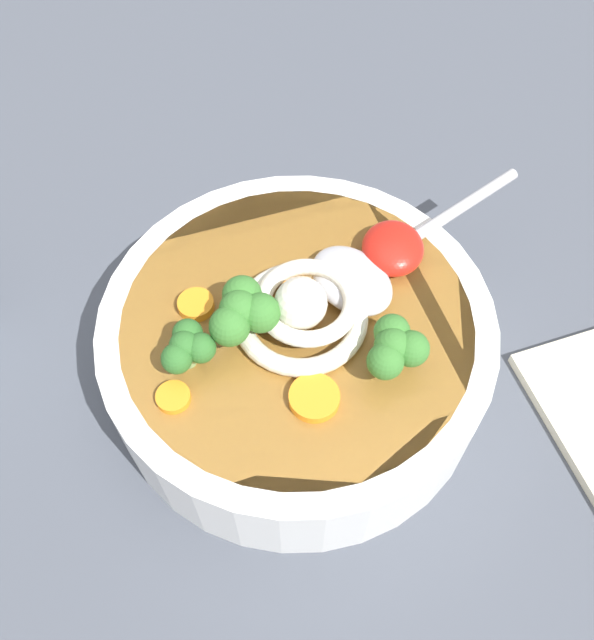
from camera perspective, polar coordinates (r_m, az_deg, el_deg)
The scene contains 12 objects.
table_slab at distance 50.42cm, azimuth 3.26°, elevation -2.70°, with size 135.56×135.56×3.31cm, color #474C56.
soup_bowl at distance 44.71cm, azimuth 0.00°, elevation -2.23°, with size 25.05×25.05×6.55cm.
noodle_pile at distance 41.07cm, azimuth 0.47°, elevation 0.85°, with size 9.12×8.94×3.66cm.
soup_spoon at distance 43.67cm, azimuth 6.02°, elevation 4.46°, with size 14.05×15.05×1.60cm.
chili_sauce_dollop at distance 44.57cm, azimuth 8.07°, elevation 6.01°, with size 4.48×4.03×2.02cm, color red.
broccoli_floret_near_spoon at distance 38.96cm, azimuth 8.25°, elevation -2.30°, with size 4.19×3.60×3.31cm.
broccoli_floret_far at distance 39.45cm, azimuth -9.21°, elevation -2.24°, with size 3.56×3.06×2.81cm.
broccoli_floret_left at distance 39.69cm, azimuth -4.59°, elevation 0.72°, with size 4.72×4.06×3.73cm.
carrot_slice_beside_noodles at distance 39.72cm, azimuth -10.37°, elevation -6.41°, with size 2.00×2.00×0.49cm, color orange.
carrot_slice_extra_a at distance 43.53cm, azimuth 0.25°, elevation 3.39°, with size 2.40×2.40×0.45cm, color orange.
carrot_slice_extra_b at distance 38.99cm, azimuth 1.47°, elevation -6.57°, with size 2.97×2.97×0.63cm, color orange.
carrot_slice_right at distance 42.76cm, azimuth -8.51°, elevation 1.29°, with size 2.28×2.28×0.64cm, color orange.
Camera 1 is at (-25.75, 0.94, 44.99)cm, focal length 38.01 mm.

